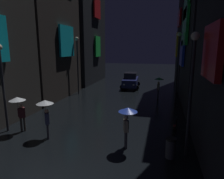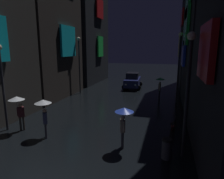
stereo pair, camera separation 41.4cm
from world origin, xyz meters
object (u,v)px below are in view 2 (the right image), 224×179
(bicycle_parked_at_storefront, at_px, (173,130))
(car_distant, at_px, (133,81))
(pedestrian_near_crossing_clear, at_px, (18,104))
(streetlamp_right_far, at_px, (179,60))
(pedestrian_midstreet_centre_clear, at_px, (44,108))
(streetlamp_right_near, at_px, (188,82))
(trash_bin, at_px, (167,149))
(pedestrian_foreground_left_green, at_px, (160,82))
(streetlamp_left_far, at_px, (79,59))
(streetlamp_left_near, at_px, (2,77))
(pedestrian_foreground_right_blue, at_px, (124,116))

(bicycle_parked_at_storefront, xyz_separation_m, car_distant, (-4.63, 13.14, 0.54))
(pedestrian_near_crossing_clear, distance_m, streetlamp_right_far, 13.02)
(pedestrian_near_crossing_clear, bearing_deg, streetlamp_right_far, 44.75)
(pedestrian_near_crossing_clear, distance_m, pedestrian_midstreet_centre_clear, 1.96)
(pedestrian_near_crossing_clear, relative_size, streetlamp_right_near, 0.39)
(streetlamp_right_near, bearing_deg, trash_bin, -152.48)
(pedestrian_midstreet_centre_clear, relative_size, streetlamp_right_near, 0.39)
(pedestrian_near_crossing_clear, height_order, streetlamp_right_near, streetlamp_right_near)
(pedestrian_near_crossing_clear, relative_size, streetlamp_right_far, 0.34)
(pedestrian_midstreet_centre_clear, distance_m, car_distant, 15.33)
(pedestrian_near_crossing_clear, height_order, pedestrian_foreground_left_green, same)
(streetlamp_left_far, bearing_deg, car_distant, 42.32)
(streetlamp_left_near, distance_m, streetlamp_right_near, 10.01)
(streetlamp_right_near, distance_m, trash_bin, 3.07)
(pedestrian_foreground_left_green, xyz_separation_m, streetlamp_left_far, (-8.47, 0.26, 2.04))
(pedestrian_near_crossing_clear, bearing_deg, pedestrian_midstreet_centre_clear, -9.18)
(pedestrian_foreground_left_green, relative_size, streetlamp_right_near, 0.39)
(car_distant, bearing_deg, pedestrian_midstreet_centre_clear, -98.13)
(pedestrian_midstreet_centre_clear, xyz_separation_m, streetlamp_right_near, (7.19, -0.09, 1.77))
(pedestrian_foreground_left_green, xyz_separation_m, streetlamp_right_near, (1.53, -10.46, 1.77))
(pedestrian_foreground_left_green, distance_m, bicycle_parked_at_storefront, 8.53)
(streetlamp_left_far, xyz_separation_m, streetlamp_left_near, (-0.00, -10.39, -0.50))
(pedestrian_foreground_right_blue, distance_m, car_distant, 15.50)
(pedestrian_foreground_left_green, xyz_separation_m, car_distant, (-3.50, 4.79, -0.74))
(pedestrian_midstreet_centre_clear, xyz_separation_m, car_distant, (2.16, 15.16, -0.74))
(pedestrian_midstreet_centre_clear, xyz_separation_m, bicycle_parked_at_storefront, (6.79, 2.02, -1.28))
(streetlamp_right_far, distance_m, trash_bin, 10.39)
(car_distant, xyz_separation_m, streetlamp_right_far, (5.03, -5.80, 2.88))
(trash_bin, bearing_deg, bicycle_parked_at_storefront, 83.15)
(streetlamp_left_far, relative_size, streetlamp_left_near, 1.18)
(car_distant, bearing_deg, bicycle_parked_at_storefront, -70.60)
(pedestrian_near_crossing_clear, bearing_deg, pedestrian_foreground_left_green, 52.95)
(pedestrian_foreground_left_green, relative_size, pedestrian_foreground_right_blue, 1.00)
(pedestrian_foreground_right_blue, height_order, streetlamp_right_far, streetlamp_right_far)
(trash_bin, bearing_deg, streetlamp_right_far, 85.92)
(pedestrian_foreground_right_blue, relative_size, streetlamp_left_near, 0.42)
(pedestrian_near_crossing_clear, bearing_deg, pedestrian_foreground_right_blue, -4.11)
(pedestrian_near_crossing_clear, xyz_separation_m, trash_bin, (8.42, -0.77, -1.20))
(streetlamp_left_far, bearing_deg, streetlamp_right_near, -47.00)
(pedestrian_foreground_right_blue, xyz_separation_m, bicycle_parked_at_storefront, (2.33, 2.17, -1.28))
(streetlamp_right_near, bearing_deg, pedestrian_foreground_right_blue, -178.81)
(bicycle_parked_at_storefront, bearing_deg, pedestrian_near_crossing_clear, -168.93)
(pedestrian_foreground_left_green, height_order, trash_bin, pedestrian_foreground_left_green)
(pedestrian_foreground_right_blue, height_order, streetlamp_left_near, streetlamp_left_near)
(car_distant, relative_size, trash_bin, 4.56)
(streetlamp_right_near, bearing_deg, pedestrian_midstreet_centre_clear, 179.28)
(pedestrian_midstreet_centre_clear, distance_m, bicycle_parked_at_storefront, 7.20)
(pedestrian_midstreet_centre_clear, distance_m, streetlamp_left_near, 3.21)
(pedestrian_foreground_left_green, bearing_deg, streetlamp_right_near, -81.68)
(pedestrian_foreground_right_blue, distance_m, streetlamp_left_near, 7.43)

